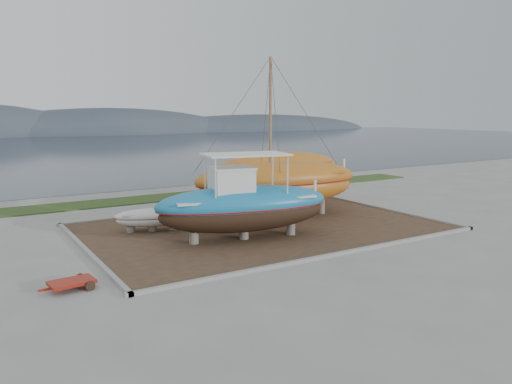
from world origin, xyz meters
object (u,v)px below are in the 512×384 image
blue_caique (244,197)px  orange_sailboat (278,139)px  red_trailer (72,285)px  white_dinghy (152,220)px  orange_bare_hull (277,180)px

blue_caique → orange_sailboat: orange_sailboat is taller
blue_caique → red_trailer: size_ratio=3.82×
white_dinghy → red_trailer: size_ratio=1.68×
blue_caique → orange_bare_hull: blue_caique is taller
orange_sailboat → blue_caique: bearing=-133.3°
white_dinghy → orange_sailboat: 8.39m
white_dinghy → orange_bare_hull: orange_bare_hull is taller
blue_caique → orange_sailboat: 5.83m
blue_caique → white_dinghy: (-3.19, 3.89, -1.50)m
blue_caique → white_dinghy: blue_caique is taller
white_dinghy → red_trailer: 8.47m
orange_sailboat → red_trailer: size_ratio=4.44×
orange_sailboat → orange_bare_hull: orange_sailboat is taller
white_dinghy → orange_bare_hull: size_ratio=0.36×
blue_caique → orange_bare_hull: (6.17, 6.26, -0.36)m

